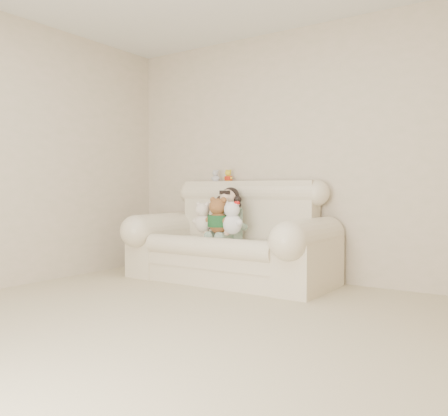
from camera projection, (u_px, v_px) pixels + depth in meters
floor at (140, 345)px, 2.90m from camera, size 5.00×5.00×0.00m
wall_back at (312, 154)px, 4.92m from camera, size 4.50×0.00×4.50m
sofa at (230, 231)px, 4.91m from camera, size 2.10×0.95×1.03m
seated_child at (228, 213)px, 5.01m from camera, size 0.37×0.43×0.55m
brown_teddy at (218, 212)px, 4.81m from camera, size 0.31×0.26×0.42m
white_cat at (232, 214)px, 4.72m from camera, size 0.29×0.26×0.39m
cream_teddy at (203, 214)px, 4.91m from camera, size 0.26×0.22×0.37m
yellow_mini_bear at (228, 175)px, 5.36m from camera, size 0.13×0.12×0.17m
grey_mini_plush at (216, 175)px, 5.42m from camera, size 0.13×0.11×0.17m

